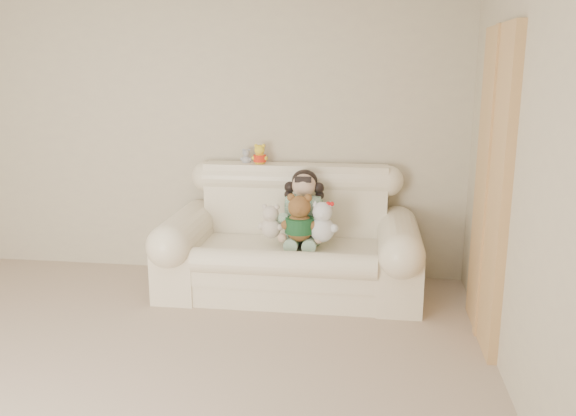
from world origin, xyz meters
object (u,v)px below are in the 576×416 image
(white_cat, at_px, (322,217))
(cream_teddy, at_px, (271,218))
(seated_child, at_px, (304,206))
(brown_teddy, at_px, (300,213))
(sofa, at_px, (290,233))

(white_cat, distance_m, cream_teddy, 0.42)
(seated_child, xyz_separation_m, brown_teddy, (-0.01, -0.23, -0.00))
(seated_child, relative_size, cream_teddy, 1.89)
(brown_teddy, xyz_separation_m, cream_teddy, (-0.24, 0.05, -0.06))
(white_cat, xyz_separation_m, cream_teddy, (-0.42, 0.05, -0.03))
(sofa, relative_size, white_cat, 5.40)
(seated_child, relative_size, white_cat, 1.58)
(brown_teddy, xyz_separation_m, white_cat, (0.18, 0.00, -0.03))
(brown_teddy, relative_size, white_cat, 1.14)
(seated_child, height_order, brown_teddy, seated_child)
(white_cat, height_order, cream_teddy, white_cat)
(brown_teddy, relative_size, cream_teddy, 1.37)
(sofa, relative_size, cream_teddy, 6.47)
(sofa, height_order, brown_teddy, sofa)
(sofa, xyz_separation_m, white_cat, (0.28, -0.14, 0.18))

